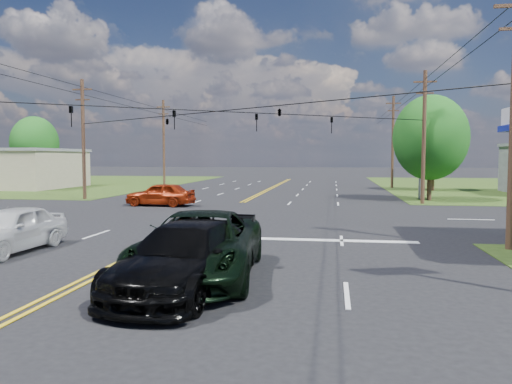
% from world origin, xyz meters
% --- Properties ---
extents(ground, '(280.00, 280.00, 0.00)m').
position_xyz_m(ground, '(0.00, 12.00, 0.00)').
color(ground, black).
rests_on(ground, ground).
extents(grass_nw, '(46.00, 48.00, 0.03)m').
position_xyz_m(grass_nw, '(-35.00, 44.00, 0.00)').
color(grass_nw, '#283E14').
rests_on(grass_nw, ground).
extents(stop_bar, '(10.00, 0.50, 0.02)m').
position_xyz_m(stop_bar, '(5.00, 4.00, 0.00)').
color(stop_bar, silver).
rests_on(stop_bar, ground).
extents(pole_nw, '(1.60, 0.28, 9.50)m').
position_xyz_m(pole_nw, '(-13.00, 21.00, 4.92)').
color(pole_nw, '#422C1C').
rests_on(pole_nw, ground).
extents(pole_ne, '(1.60, 0.28, 9.50)m').
position_xyz_m(pole_ne, '(13.00, 21.00, 4.92)').
color(pole_ne, '#422C1C').
rests_on(pole_ne, ground).
extents(pole_left_far, '(1.60, 0.28, 10.00)m').
position_xyz_m(pole_left_far, '(-13.00, 40.00, 5.17)').
color(pole_left_far, '#422C1C').
rests_on(pole_left_far, ground).
extents(pole_right_far, '(1.60, 0.28, 10.00)m').
position_xyz_m(pole_right_far, '(13.00, 40.00, 5.17)').
color(pole_right_far, '#422C1C').
rests_on(pole_right_far, ground).
extents(span_wire_signals, '(26.00, 18.00, 1.13)m').
position_xyz_m(span_wire_signals, '(0.00, 12.00, 6.00)').
color(span_wire_signals, black).
rests_on(span_wire_signals, ground).
extents(power_lines, '(26.04, 100.00, 0.64)m').
position_xyz_m(power_lines, '(0.00, 10.00, 8.60)').
color(power_lines, black).
rests_on(power_lines, ground).
extents(tree_right_a, '(5.70, 5.70, 8.18)m').
position_xyz_m(tree_right_a, '(14.00, 24.00, 4.87)').
color(tree_right_a, '#422C1C').
rests_on(tree_right_a, ground).
extents(tree_right_b, '(4.94, 4.94, 7.09)m').
position_xyz_m(tree_right_b, '(16.50, 36.00, 4.22)').
color(tree_right_b, '#422C1C').
rests_on(tree_right_b, ground).
extents(tree_far_l, '(6.08, 6.08, 8.72)m').
position_xyz_m(tree_far_l, '(-32.00, 44.00, 5.19)').
color(tree_far_l, '#422C1C').
rests_on(tree_far_l, ground).
extents(pickup_dkgreen, '(3.55, 6.85, 1.85)m').
position_xyz_m(pickup_dkgreen, '(3.00, -2.88, 0.92)').
color(pickup_dkgreen, black).
rests_on(pickup_dkgreen, ground).
extents(suv_black, '(3.07, 6.14, 1.71)m').
position_xyz_m(suv_black, '(3.00, -4.22, 0.86)').
color(suv_black, black).
rests_on(suv_black, ground).
extents(pickup_white, '(2.13, 4.88, 1.64)m').
position_xyz_m(pickup_white, '(-4.68, -0.15, 0.82)').
color(pickup_white, silver).
rests_on(pickup_white, ground).
extents(sedan_red, '(4.87, 2.24, 1.62)m').
position_xyz_m(sedan_red, '(-5.19, 16.83, 0.81)').
color(sedan_red, maroon).
rests_on(sedan_red, ground).
extents(polesign_ne, '(1.96, 0.90, 7.23)m').
position_xyz_m(polesign_ne, '(13.57, 25.69, 5.52)').
color(polesign_ne, '#A5A5AA').
rests_on(polesign_ne, ground).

